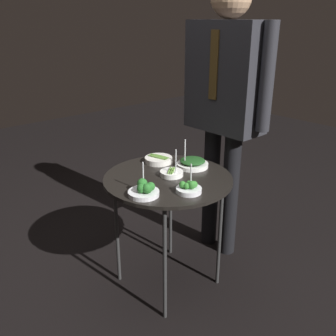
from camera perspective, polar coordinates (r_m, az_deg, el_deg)
ground_plane at (r=2.31m, az=0.00°, el=-16.77°), size 8.00×8.00×0.00m
serving_cart at (r=1.98m, az=0.00°, el=-2.58°), size 0.68×0.68×0.67m
bowl_asparagus_front_center at (r=1.97m, az=0.53°, el=-0.75°), size 0.12×0.12×0.15m
bowl_broccoli_mid_right at (r=1.75m, az=-3.66°, el=-3.36°), size 0.15×0.15×0.15m
bowl_broccoli_back_left at (r=1.78m, az=3.22°, el=-3.07°), size 0.12×0.12×0.13m
bowl_spinach_near_rim at (r=2.09m, az=3.74°, el=0.76°), size 0.18×0.18×0.17m
bowl_asparagus_center at (r=2.15m, az=-1.46°, el=1.29°), size 0.16×0.16×0.04m
waiter_figure at (r=2.23m, az=8.81°, el=11.52°), size 0.61×0.23×1.66m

